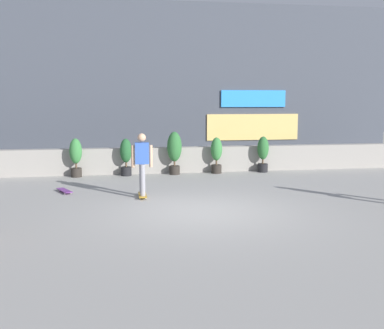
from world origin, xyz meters
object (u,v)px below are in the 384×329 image
at_px(potted_plant_4, 263,153).
at_px(skater_far_right, 142,162).
at_px(potted_plant_1, 126,155).
at_px(potted_plant_3, 216,154).
at_px(potted_plant_0, 76,156).
at_px(skateboard_near_camera, 64,190).
at_px(potted_plant_2, 174,150).

relative_size(potted_plant_4, skater_far_right, 0.75).
xyz_separation_m(potted_plant_1, potted_plant_3, (3.14, -0.00, -0.00)).
bearing_deg(potted_plant_0, skateboard_near_camera, -92.92).
xyz_separation_m(potted_plant_0, potted_plant_3, (4.79, 0.00, -0.02)).
relative_size(potted_plant_1, skater_far_right, 0.74).
bearing_deg(potted_plant_0, potted_plant_2, 0.00).
distance_m(potted_plant_4, skater_far_right, 5.82).
relative_size(potted_plant_0, potted_plant_2, 0.87).
distance_m(potted_plant_0, potted_plant_2, 3.31).
height_order(potted_plant_1, potted_plant_2, potted_plant_2).
distance_m(potted_plant_1, skateboard_near_camera, 3.29).
height_order(potted_plant_0, skater_far_right, skater_far_right).
bearing_deg(skateboard_near_camera, potted_plant_1, 56.35).
distance_m(potted_plant_2, skater_far_right, 3.91).
height_order(potted_plant_0, potted_plant_4, potted_plant_0).
height_order(potted_plant_1, skater_far_right, skater_far_right).
distance_m(potted_plant_1, potted_plant_3, 3.14).
distance_m(potted_plant_2, potted_plant_4, 3.18).
bearing_deg(potted_plant_4, potted_plant_2, -180.00).
relative_size(potted_plant_2, skater_far_right, 0.87).
bearing_deg(potted_plant_4, potted_plant_1, 180.00).
bearing_deg(potted_plant_3, potted_plant_1, 180.00).
xyz_separation_m(potted_plant_3, skater_far_right, (-2.82, -3.67, 0.25)).
xyz_separation_m(potted_plant_0, skateboard_near_camera, (-0.14, -2.69, -0.65)).
relative_size(potted_plant_1, potted_plant_2, 0.86).
bearing_deg(potted_plant_1, skateboard_near_camera, -123.65).
bearing_deg(potted_plant_1, potted_plant_2, -0.00).
height_order(potted_plant_2, skateboard_near_camera, potted_plant_2).
bearing_deg(skater_far_right, potted_plant_3, 52.41).
distance_m(potted_plant_0, potted_plant_3, 4.79).
height_order(potted_plant_3, potted_plant_4, potted_plant_4).
xyz_separation_m(potted_plant_1, skateboard_near_camera, (-1.79, -2.69, -0.63)).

